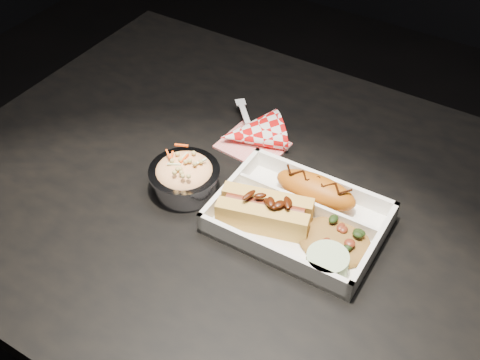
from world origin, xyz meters
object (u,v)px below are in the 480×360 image
Objects in this scene: food_tray at (299,220)px; fried_pastry at (316,190)px; dining_table at (288,249)px; hotdog at (265,210)px; napkin_fork at (251,134)px; foil_coleslaw_cup at (184,175)px.

food_tray is 1.88× the size of fried_pastry.
hotdog is (-0.02, -0.05, 0.12)m from dining_table.
napkin_fork is (-0.17, 0.13, 0.01)m from food_tray.
foil_coleslaw_cup is (-0.17, -0.05, 0.12)m from dining_table.
dining_table is at bearing 48.85° from hotdog.
food_tray is 0.20m from foil_coleslaw_cup.
fried_pastry is 0.88× the size of napkin_fork.
hotdog is (-0.04, -0.08, 0.00)m from fried_pastry.
food_tray is at bearing -41.88° from dining_table.
dining_table is at bearing 8.03° from napkin_fork.
napkin_fork reaches higher than hotdog.
napkin_fork is at bearing 111.28° from hotdog.
food_tray is at bearing 15.95° from hotdog.
fried_pastry is at bearing 23.59° from foil_coleslaw_cup.
foil_coleslaw_cup is at bearing -172.42° from food_tray.
hotdog is (-0.04, -0.03, 0.02)m from food_tray.
dining_table is at bearing -121.02° from fried_pastry.
food_tray is (0.02, -0.02, 0.10)m from dining_table.
dining_table is 8.92× the size of fried_pastry.
food_tray is 0.21m from napkin_fork.
hotdog reaches higher than food_tray.
foil_coleslaw_cup is at bearing 164.71° from hotdog.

